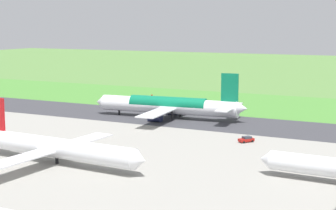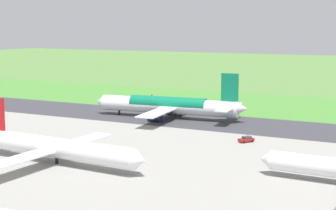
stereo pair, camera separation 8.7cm
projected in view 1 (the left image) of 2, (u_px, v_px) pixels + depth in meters
name	position (u px, v px, depth m)	size (l,w,h in m)	color
ground_plane	(151.00, 117.00, 181.89)	(800.00, 800.00, 0.00)	#547F3D
runway_asphalt	(151.00, 117.00, 181.88)	(600.00, 28.50, 0.06)	#38383D
apron_concrete	(38.00, 153.00, 130.64)	(440.00, 110.00, 0.05)	gray
grass_verge_foreground	(193.00, 104.00, 212.25)	(600.00, 80.00, 0.04)	#478534
airliner_main	(169.00, 105.00, 178.27)	(54.15, 44.36, 15.88)	white
airliner_parked_mid	(56.00, 147.00, 120.15)	(47.37, 38.74, 13.83)	white
service_car_followme	(246.00, 139.00, 142.35)	(3.92, 4.46, 1.62)	#B21914
no_stopping_sign	(152.00, 97.00, 222.44)	(0.60, 0.10, 2.26)	slate
traffic_cone_orange	(135.00, 99.00, 224.46)	(0.40, 0.40, 0.55)	orange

